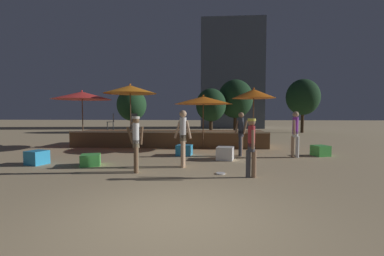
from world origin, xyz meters
name	(u,v)px	position (x,y,z in m)	size (l,w,h in m)	color
ground_plane	(173,217)	(0.00, 0.00, 0.00)	(120.00, 120.00, 0.00)	tan
wooden_deck	(171,138)	(-1.51, 9.74, 0.40)	(10.25, 2.49, 0.87)	brown
patio_umbrella_0	(130,89)	(-3.42, 8.65, 3.00)	(2.69, 2.69, 3.29)	brown
patio_umbrella_1	(203,100)	(0.32, 8.40, 2.42)	(2.87, 2.87, 2.69)	brown
patio_umbrella_2	(254,94)	(2.81, 8.63, 2.74)	(2.12, 2.12, 3.05)	brown
patio_umbrella_3	(82,96)	(-6.02, 8.74, 2.70)	(2.97, 2.97, 2.99)	brown
cube_seat_0	(91,160)	(-3.44, 4.15, 0.19)	(0.80, 0.80, 0.38)	#4CC651
cube_seat_1	(320,151)	(5.27, 6.70, 0.22)	(0.73, 0.73, 0.44)	#4CC651
cube_seat_2	(37,158)	(-5.39, 4.20, 0.24)	(0.72, 0.72, 0.48)	#2D9EDB
cube_seat_3	(225,153)	(1.23, 5.54, 0.25)	(0.73, 0.73, 0.50)	white
cube_seat_4	(184,150)	(-0.44, 6.48, 0.22)	(0.70, 0.70, 0.44)	#2D9EDB
person_0	(183,135)	(-0.25, 4.12, 1.06)	(0.60, 0.31, 1.89)	tan
person_1	(136,141)	(-1.58, 3.25, 0.96)	(0.52, 0.29, 1.70)	#72664C
person_2	(295,132)	(4.07, 6.24, 1.04)	(0.34, 0.48, 1.86)	tan
person_3	(251,145)	(1.78, 2.86, 0.92)	(0.29, 0.48, 1.65)	#3F3F47
person_4	(241,132)	(1.93, 6.45, 1.02)	(0.55, 0.30, 1.83)	#997051
bistro_chair_0	(134,120)	(-3.55, 9.67, 1.41)	(0.42, 0.42, 0.90)	#2D3338
bistro_chair_1	(112,120)	(-4.59, 9.13, 1.41)	(0.46, 0.46, 0.90)	#2D3338
frisbee_disc	(221,173)	(0.95, 3.21, 0.02)	(0.27, 0.27, 0.03)	white
background_tree_0	(235,99)	(2.84, 17.97, 3.00)	(2.99, 2.99, 4.65)	#3D2B1C
background_tree_1	(132,105)	(-6.56, 19.13, 2.55)	(2.70, 2.70, 4.04)	#3D2B1C
background_tree_2	(211,105)	(0.75, 16.44, 2.43)	(2.41, 2.41, 3.77)	#3D2B1C
background_tree_3	(303,97)	(9.06, 19.60, 3.22)	(2.94, 2.94, 4.85)	#3D2B1C
distant_building	(231,76)	(3.29, 27.52, 6.32)	(7.28, 4.58, 12.65)	#4C5666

